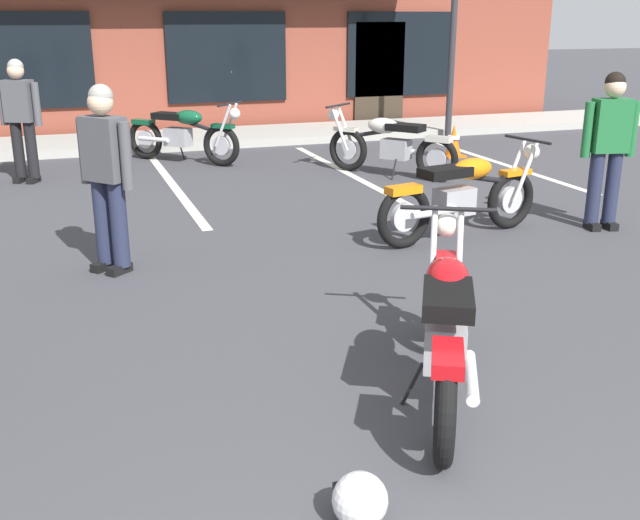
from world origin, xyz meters
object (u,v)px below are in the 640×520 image
(motorcycle_red_sportbike, at_px, (390,144))
(person_by_back_row, at_px, (609,142))
(traffic_cone, at_px, (454,141))
(motorcycle_foreground_classic, at_px, (446,325))
(motorcycle_silver_naked, at_px, (462,194))
(motorcycle_blue_standard, at_px, (183,133))
(helmet_on_pavement, at_px, (360,500))
(person_in_shorts_foreground, at_px, (21,113))
(person_in_black_shirt, at_px, (106,168))

(motorcycle_red_sportbike, bearing_deg, person_by_back_row, -73.31)
(traffic_cone, bearing_deg, person_by_back_row, -98.11)
(motorcycle_foreground_classic, bearing_deg, motorcycle_red_sportbike, 68.61)
(motorcycle_silver_naked, xyz_separation_m, traffic_cone, (2.26, 4.27, -0.20))
(motorcycle_blue_standard, distance_m, helmet_on_pavement, 9.27)
(helmet_on_pavement, bearing_deg, traffic_cone, 58.76)
(motorcycle_foreground_classic, distance_m, motorcycle_silver_naked, 3.54)
(traffic_cone, bearing_deg, motorcycle_blue_standard, 167.78)
(motorcycle_blue_standard, bearing_deg, person_in_shorts_foreground, -162.27)
(person_in_black_shirt, xyz_separation_m, helmet_on_pavement, (0.75, -4.11, -0.82))
(person_in_black_shirt, xyz_separation_m, traffic_cone, (5.79, 4.19, -0.69))
(person_in_shorts_foreground, bearing_deg, motorcycle_silver_naked, -45.80)
(motorcycle_blue_standard, bearing_deg, person_in_black_shirt, -106.36)
(motorcycle_red_sportbike, bearing_deg, person_in_black_shirt, -143.12)
(person_in_black_shirt, bearing_deg, motorcycle_foreground_classic, -61.25)
(motorcycle_silver_naked, bearing_deg, person_in_black_shirt, 178.71)
(motorcycle_red_sportbike, xyz_separation_m, person_in_shorts_foreground, (-4.95, 1.27, 0.49))
(motorcycle_red_sportbike, bearing_deg, motorcycle_foreground_classic, -111.39)
(motorcycle_blue_standard, height_order, helmet_on_pavement, motorcycle_blue_standard)
(motorcycle_silver_naked, height_order, person_in_black_shirt, person_in_black_shirt)
(motorcycle_silver_naked, xyz_separation_m, person_in_black_shirt, (-3.53, 0.08, 0.49))
(person_in_black_shirt, bearing_deg, motorcycle_blue_standard, 73.64)
(motorcycle_foreground_classic, xyz_separation_m, person_in_shorts_foreground, (-2.52, 7.49, 0.49))
(person_in_shorts_foreground, bearing_deg, motorcycle_red_sportbike, -14.41)
(motorcycle_foreground_classic, relative_size, traffic_cone, 3.63)
(person_in_black_shirt, relative_size, helmet_on_pavement, 6.44)
(motorcycle_red_sportbike, xyz_separation_m, traffic_cone, (1.64, 1.09, -0.20))
(motorcycle_foreground_classic, distance_m, motorcycle_red_sportbike, 6.68)
(person_in_black_shirt, bearing_deg, traffic_cone, 35.93)
(motorcycle_red_sportbike, bearing_deg, traffic_cone, 33.44)
(person_in_black_shirt, bearing_deg, motorcycle_red_sportbike, 36.88)
(motorcycle_blue_standard, distance_m, person_in_shorts_foreground, 2.48)
(motorcycle_red_sportbike, xyz_separation_m, person_by_back_row, (1.01, -3.37, 0.49))
(motorcycle_red_sportbike, height_order, person_in_shorts_foreground, person_in_shorts_foreground)
(motorcycle_silver_naked, bearing_deg, helmet_on_pavement, -124.57)
(motorcycle_blue_standard, height_order, person_in_black_shirt, person_in_black_shirt)
(person_in_shorts_foreground, relative_size, traffic_cone, 3.16)
(motorcycle_silver_naked, relative_size, person_by_back_row, 1.25)
(motorcycle_foreground_classic, xyz_separation_m, motorcycle_silver_naked, (1.82, 3.03, 0.00))
(motorcycle_foreground_classic, height_order, person_by_back_row, person_by_back_row)
(person_in_black_shirt, height_order, helmet_on_pavement, person_in_black_shirt)
(helmet_on_pavement, bearing_deg, person_in_shorts_foreground, 100.42)
(person_in_black_shirt, height_order, person_in_shorts_foreground, same)
(helmet_on_pavement, bearing_deg, motorcycle_blue_standard, 85.33)
(helmet_on_pavement, relative_size, traffic_cone, 0.49)
(motorcycle_foreground_classic, bearing_deg, person_in_shorts_foreground, 108.58)
(motorcycle_silver_naked, bearing_deg, motorcycle_foreground_classic, -120.99)
(helmet_on_pavement, xyz_separation_m, traffic_cone, (5.04, 8.30, 0.13))
(person_by_back_row, bearing_deg, traffic_cone, 81.89)
(motorcycle_blue_standard, height_order, person_by_back_row, person_by_back_row)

